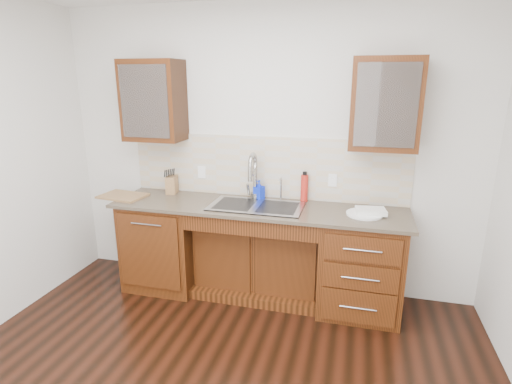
% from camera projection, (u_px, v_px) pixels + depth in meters
% --- Properties ---
extents(wall_back, '(4.00, 0.10, 2.70)m').
position_uv_depth(wall_back, '(266.00, 151.00, 3.86)').
color(wall_back, silver).
rests_on(wall_back, ground).
extents(base_cabinet_left, '(0.70, 0.62, 0.88)m').
position_uv_depth(base_cabinet_left, '(166.00, 243.00, 4.01)').
color(base_cabinet_left, '#593014').
rests_on(base_cabinet_left, ground).
extents(base_cabinet_center, '(1.20, 0.44, 0.70)m').
position_uv_depth(base_cabinet_center, '(259.00, 257.00, 3.89)').
color(base_cabinet_center, '#593014').
rests_on(base_cabinet_center, ground).
extents(base_cabinet_right, '(0.70, 0.62, 0.88)m').
position_uv_depth(base_cabinet_right, '(360.00, 264.00, 3.55)').
color(base_cabinet_right, '#593014').
rests_on(base_cabinet_right, ground).
extents(countertop, '(2.70, 0.65, 0.03)m').
position_uv_depth(countertop, '(257.00, 208.00, 3.64)').
color(countertop, '#84705B').
rests_on(countertop, base_cabinet_left).
extents(backsplash, '(2.70, 0.02, 0.59)m').
position_uv_depth(backsplash, '(265.00, 167.00, 3.84)').
color(backsplash, beige).
rests_on(backsplash, wall_back).
extents(sink, '(0.84, 0.46, 0.19)m').
position_uv_depth(sink, '(256.00, 215.00, 3.64)').
color(sink, '#9E9EA5').
rests_on(sink, countertop).
extents(faucet, '(0.04, 0.04, 0.40)m').
position_uv_depth(faucet, '(255.00, 179.00, 3.79)').
color(faucet, '#999993').
rests_on(faucet, countertop).
extents(filter_tap, '(0.02, 0.02, 0.24)m').
position_uv_depth(filter_tap, '(281.00, 188.00, 3.77)').
color(filter_tap, '#999993').
rests_on(filter_tap, countertop).
extents(upper_cabinet_left, '(0.55, 0.34, 0.75)m').
position_uv_depth(upper_cabinet_left, '(154.00, 101.00, 3.78)').
color(upper_cabinet_left, '#593014').
rests_on(upper_cabinet_left, wall_back).
extents(upper_cabinet_right, '(0.55, 0.34, 0.75)m').
position_uv_depth(upper_cabinet_right, '(385.00, 104.00, 3.27)').
color(upper_cabinet_right, '#593014').
rests_on(upper_cabinet_right, wall_back).
extents(outlet_left, '(0.08, 0.01, 0.12)m').
position_uv_depth(outlet_left, '(202.00, 172.00, 4.01)').
color(outlet_left, white).
rests_on(outlet_left, backsplash).
extents(outlet_right, '(0.08, 0.01, 0.12)m').
position_uv_depth(outlet_right, '(333.00, 180.00, 3.70)').
color(outlet_right, white).
rests_on(outlet_right, backsplash).
extents(soap_bottle, '(0.11, 0.11, 0.19)m').
position_uv_depth(soap_bottle, '(259.00, 190.00, 3.82)').
color(soap_bottle, '#0D2CE4').
rests_on(soap_bottle, countertop).
extents(water_bottle, '(0.08, 0.08, 0.26)m').
position_uv_depth(water_bottle, '(304.00, 188.00, 3.74)').
color(water_bottle, '#B42117').
rests_on(water_bottle, countertop).
extents(plate, '(0.39, 0.39, 0.02)m').
position_uv_depth(plate, '(364.00, 214.00, 3.39)').
color(plate, white).
rests_on(plate, countertop).
extents(dish_towel, '(0.27, 0.21, 0.04)m').
position_uv_depth(dish_towel, '(371.00, 211.00, 3.39)').
color(dish_towel, silver).
rests_on(dish_towel, plate).
extents(knife_block, '(0.12, 0.17, 0.17)m').
position_uv_depth(knife_block, '(172.00, 185.00, 4.03)').
color(knife_block, '#A0723D').
rests_on(knife_block, countertop).
extents(cutting_board, '(0.46, 0.35, 0.02)m').
position_uv_depth(cutting_board, '(123.00, 196.00, 3.91)').
color(cutting_board, '#A37743').
rests_on(cutting_board, countertop).
extents(cup_left_a, '(0.14, 0.14, 0.09)m').
position_uv_depth(cup_left_a, '(148.00, 107.00, 3.81)').
color(cup_left_a, white).
rests_on(cup_left_a, upper_cabinet_left).
extents(cup_left_b, '(0.11, 0.11, 0.10)m').
position_uv_depth(cup_left_b, '(162.00, 106.00, 3.77)').
color(cup_left_b, silver).
rests_on(cup_left_b, upper_cabinet_left).
extents(cup_right_a, '(0.16, 0.16, 0.09)m').
position_uv_depth(cup_right_a, '(366.00, 111.00, 3.32)').
color(cup_right_a, silver).
rests_on(cup_right_a, upper_cabinet_right).
extents(cup_right_b, '(0.11, 0.11, 0.10)m').
position_uv_depth(cup_right_b, '(391.00, 111.00, 3.27)').
color(cup_right_b, white).
rests_on(cup_right_b, upper_cabinet_right).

